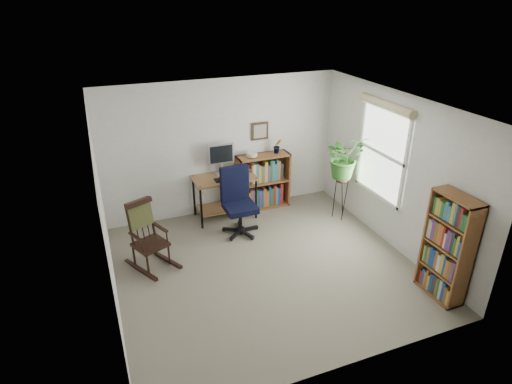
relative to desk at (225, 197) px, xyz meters
name	(u,v)px	position (x,y,z in m)	size (l,w,h in m)	color
floor	(266,267)	(0.08, -1.70, -0.39)	(4.20, 4.00, 0.00)	gray
ceiling	(268,106)	(0.08, -1.70, 2.01)	(4.20, 4.00, 0.00)	white
wall_back	(223,148)	(0.08, 0.30, 0.81)	(4.20, 0.00, 2.40)	silver
wall_front	(347,278)	(0.08, -3.70, 0.81)	(4.20, 0.00, 2.40)	silver
wall_left	(105,222)	(-2.02, -1.70, 0.81)	(0.00, 4.00, 2.40)	silver
wall_right	(394,172)	(2.18, -1.70, 0.81)	(0.00, 4.00, 2.40)	silver
window	(382,153)	(2.14, -1.40, 1.01)	(0.12, 1.20, 1.50)	white
desk	(225,197)	(0.00, 0.00, 0.00)	(1.07, 0.59, 0.77)	olive
monitor	(221,159)	(0.00, 0.14, 0.67)	(0.46, 0.16, 0.56)	#B1B1B5
keyboard	(226,179)	(0.00, -0.12, 0.40)	(0.40, 0.15, 0.03)	black
office_chair	(240,203)	(0.06, -0.65, 0.19)	(0.62, 0.62, 1.14)	black
rocking_chair	(149,236)	(-1.46, -1.07, 0.13)	(0.54, 0.89, 1.04)	black
low_bookshelf	(263,181)	(0.77, 0.12, 0.13)	(0.97, 0.32, 1.03)	brown
tall_bookshelf	(448,247)	(2.00, -3.10, 0.35)	(0.27, 0.64, 1.47)	brown
plant_stand	(341,196)	(1.88, -0.78, 0.04)	(0.23, 0.23, 0.85)	black
spider_plant	(346,137)	(1.88, -0.78, 1.13)	(1.69, 1.88, 1.46)	#306E26
potted_plant_small	(277,150)	(1.05, 0.13, 0.70)	(0.13, 0.24, 0.11)	#306E26
framed_picture	(260,131)	(0.77, 0.27, 1.04)	(0.32, 0.04, 0.32)	black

